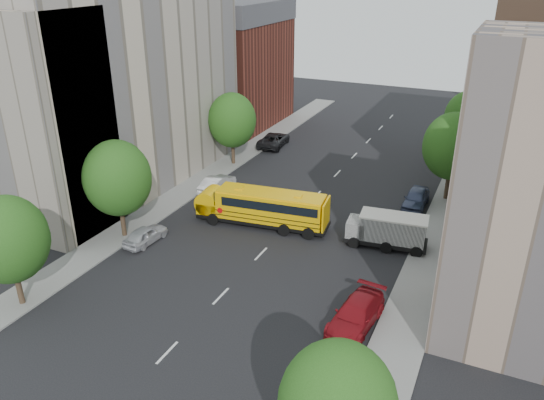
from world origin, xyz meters
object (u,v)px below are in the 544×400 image
Objects in this scene: safari_truck at (387,230)px; parked_car_3 at (356,314)px; parked_car_0 at (145,235)px; street_tree_1 at (117,178)px; parked_car_2 at (274,140)px; parked_car_4 at (416,199)px; parked_car_1 at (217,184)px; parked_car_5 at (451,142)px; school_bus at (261,206)px; street_tree_0 at (8,240)px; street_tree_4 at (453,146)px; street_tree_2 at (232,120)px; street_tree_5 at (468,117)px.

safari_truck reaches higher than parked_car_3.
parked_car_0 is at bearing 175.89° from parked_car_3.
parked_car_3 is at bearing -9.36° from street_tree_1.
parked_car_4 reaches higher than parked_car_2.
parked_car_0 is at bearing -163.21° from safari_truck.
parked_car_5 is (18.31, 22.52, -0.06)m from parked_car_1.
street_tree_1 reaches higher than school_bus.
street_tree_0 is 48.10m from parked_car_5.
street_tree_1 is 0.98× the size of street_tree_4.
street_tree_2 reaches higher than parked_car_0.
street_tree_5 reaches higher than parked_car_2.
street_tree_0 is 0.67× the size of school_bus.
street_tree_4 is at bearing 35.18° from school_bus.
school_bus is at bearing 61.22° from street_tree_0.
parked_car_5 is (20.44, 33.36, -4.25)m from street_tree_1.
street_tree_5 is 27.88m from parked_car_1.
parked_car_4 reaches higher than parked_car_0.
parked_car_3 is at bearing -89.11° from parked_car_5.
street_tree_2 is at bearing 138.91° from parked_car_3.
street_tree_5 is 33.57m from parked_car_3.
school_bus is at bearing -111.11° from parked_car_5.
street_tree_5 is at bearing 90.00° from street_tree_4.
street_tree_4 is 22.28m from parked_car_2.
safari_truck is (19.13, 7.03, -3.56)m from street_tree_1.
parked_car_4 is at bearing -8.12° from street_tree_2.
parked_car_1 is at bearing 147.35° from parked_car_3.
street_tree_4 is 12.01m from street_tree_5.
parked_car_1 is at bearing 87.20° from parked_car_2.
street_tree_5 reaches higher than parked_car_1.
street_tree_0 is 1.16× the size of safari_truck.
school_bus is (-13.03, -23.67, -2.99)m from street_tree_5.
safari_truck reaches higher than parked_car_4.
school_bus is 9.44m from parked_car_0.
parked_car_4 is (-2.20, -2.82, -4.27)m from street_tree_4.
street_tree_2 is at bearing -141.19° from parked_car_5.
street_tree_5 is 5.45m from parked_car_5.
parked_car_3 is at bearing 117.07° from parked_car_2.
parked_car_2 reaches higher than parked_car_3.
street_tree_1 is 18.00m from street_tree_2.
street_tree_1 is 25.29m from parked_car_4.
street_tree_2 is 1.36× the size of parked_car_2.
street_tree_1 is at bearing -140.71° from street_tree_4.
safari_truck is at bearing -153.40° from parked_car_0.
street_tree_5 reaches higher than parked_car_4.
parked_car_4 is (10.83, 8.84, -0.91)m from school_bus.
school_bus reaches higher than parked_car_4.
safari_truck is 1.37× the size of parked_car_1.
street_tree_2 is (0.00, 18.00, -0.12)m from street_tree_1.
safari_truck is at bearing -97.12° from street_tree_5.
parked_car_1 is 1.08× the size of parked_car_5.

